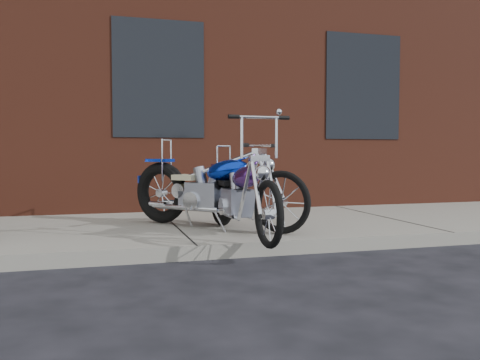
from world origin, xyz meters
name	(u,v)px	position (x,y,z in m)	size (l,w,h in m)	color
ground	(197,261)	(0.00, 0.00, 0.00)	(120.00, 120.00, 0.00)	black
sidewalk	(174,231)	(0.00, 1.50, 0.07)	(22.00, 3.00, 0.15)	gray
building_brick	(134,33)	(0.00, 8.00, 4.00)	(22.00, 10.00, 8.00)	maroon
chopper_purple	(240,198)	(0.60, 0.53, 0.57)	(0.56, 2.30, 1.29)	black
chopper_blue	(213,191)	(0.42, 1.14, 0.60)	(1.79, 1.89, 1.08)	black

